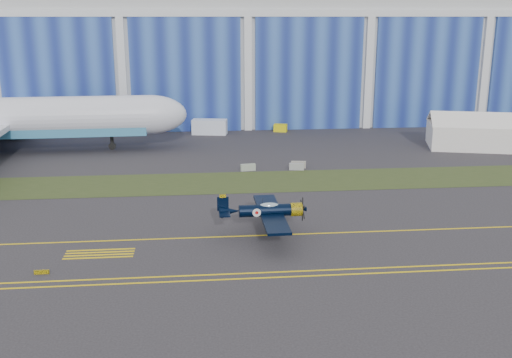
{
  "coord_description": "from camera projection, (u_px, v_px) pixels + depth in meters",
  "views": [
    {
      "loc": [
        -9.11,
        -58.08,
        20.18
      ],
      "look_at": [
        -3.03,
        3.77,
        3.17
      ],
      "focal_mm": 42.0,
      "sensor_mm": 36.0,
      "label": 1
    }
  ],
  "objects": [
    {
      "name": "barrier_b",
      "position": [
        297.0,
        167.0,
        80.88
      ],
      "size": [
        2.07,
        0.93,
        0.9
      ],
      "primitive_type": "cube",
      "rotation": [
        0.0,
        0.0,
        -0.17
      ],
      "color": "#939496",
      "rests_on": "ground"
    },
    {
      "name": "barrier_c",
      "position": [
        299.0,
        165.0,
        82.0
      ],
      "size": [
        2.07,
        0.92,
        0.9
      ],
      "primitive_type": "cube",
      "rotation": [
        0.0,
        0.0,
        -0.16
      ],
      "color": "gray",
      "rests_on": "ground"
    },
    {
      "name": "tug",
      "position": [
        280.0,
        128.0,
        107.56
      ],
      "size": [
        2.63,
        2.05,
        1.35
      ],
      "primitive_type": "cube",
      "rotation": [
        0.0,
        0.0,
        -0.29
      ],
      "color": "yellow",
      "rests_on": "ground"
    },
    {
      "name": "taxiway_centreline",
      "position": [
        296.0,
        234.0,
        57.14
      ],
      "size": [
        200.0,
        0.2,
        0.02
      ],
      "primitive_type": "cube",
      "color": "yellow",
      "rests_on": "ground"
    },
    {
      "name": "barrier_a",
      "position": [
        248.0,
        167.0,
        80.48
      ],
      "size": [
        2.07,
        0.89,
        0.9
      ],
      "primitive_type": "cube",
      "rotation": [
        0.0,
        0.0,
        0.15
      ],
      "color": "#929D8D",
      "rests_on": "ground"
    },
    {
      "name": "hangar",
      "position": [
        239.0,
        41.0,
        126.9
      ],
      "size": [
        220.0,
        45.7,
        30.0
      ],
      "color": "silver",
      "rests_on": "ground"
    },
    {
      "name": "grass_median",
      "position": [
        272.0,
        181.0,
        75.37
      ],
      "size": [
        260.0,
        10.0,
        0.02
      ],
      "primitive_type": "cube",
      "color": "#475128",
      "rests_on": "ground"
    },
    {
      "name": "edge_line_far",
      "position": [
        313.0,
        271.0,
        48.98
      ],
      "size": [
        80.0,
        0.2,
        0.02
      ],
      "primitive_type": "cube",
      "color": "yellow",
      "rests_on": "ground"
    },
    {
      "name": "warbird",
      "position": [
        265.0,
        210.0,
        55.96
      ],
      "size": [
        9.51,
        11.43,
        3.36
      ],
      "rotation": [
        0.0,
        0.0,
        0.01
      ],
      "color": "black",
      "rests_on": "ground"
    },
    {
      "name": "edge_line_near",
      "position": [
        316.0,
        276.0,
        48.02
      ],
      "size": [
        80.0,
        0.2,
        0.02
      ],
      "primitive_type": "cube",
      "color": "yellow",
      "rests_on": "ground"
    },
    {
      "name": "tent",
      "position": [
        469.0,
        129.0,
        94.25
      ],
      "size": [
        14.14,
        11.82,
        5.69
      ],
      "rotation": [
        0.0,
        0.0,
        -0.26
      ],
      "color": "white",
      "rests_on": "ground"
    },
    {
      "name": "ground",
      "position": [
        289.0,
        217.0,
        61.94
      ],
      "size": [
        260.0,
        260.0,
        0.0
      ],
      "primitive_type": "plane",
      "color": "#322F34",
      "rests_on": "ground"
    },
    {
      "name": "guard_board_left",
      "position": [
        42.0,
        272.0,
        48.3
      ],
      "size": [
        1.2,
        0.15,
        0.35
      ],
      "primitive_type": "cube",
      "color": "yellow",
      "rests_on": "ground"
    },
    {
      "name": "hold_short_ladder",
      "position": [
        100.0,
        254.0,
        52.46
      ],
      "size": [
        6.0,
        2.4,
        0.02
      ],
      "primitive_type": null,
      "color": "yellow",
      "rests_on": "ground"
    },
    {
      "name": "shipping_container",
      "position": [
        210.0,
        127.0,
        105.01
      ],
      "size": [
        6.34,
        3.46,
        2.6
      ],
      "primitive_type": "cube",
      "rotation": [
        0.0,
        0.0,
        -0.18
      ],
      "color": "white",
      "rests_on": "ground"
    }
  ]
}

